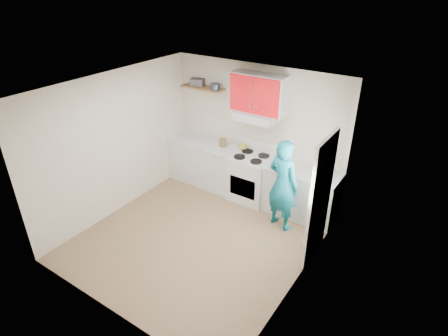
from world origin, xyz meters
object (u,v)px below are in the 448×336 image
Objects in this scene: kettle at (243,146)px; stove at (251,178)px; crock at (223,143)px; person at (283,185)px; tin at (215,87)px.

stove is at bearing -37.05° from kettle.
kettle is (-0.30, 0.18, 0.53)m from stove.
crock is 0.11× the size of person.
tin is (-0.94, 0.16, 1.64)m from stove.
kettle is at bearing -14.84° from person.
kettle is at bearing 8.94° from crock.
stove is at bearing -9.34° from tin.
stove is at bearing -14.19° from person.
stove is 1.08m from person.
stove is 0.91m from crock.
tin is at bearing 170.66° from stove.
person is at bearing -19.95° from crock.
stove is 4.89× the size of tin.
person is at bearing -35.15° from kettle.
kettle is at bearing 149.09° from stove.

